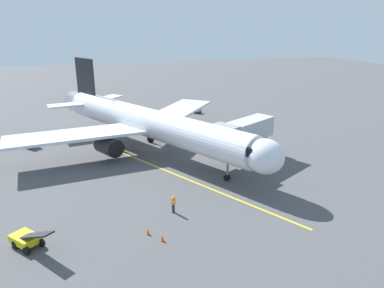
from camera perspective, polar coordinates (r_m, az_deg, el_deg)
ground_plane at (r=51.47m, az=-6.05°, el=-0.62°), size 220.00×220.00×0.00m
apron_lead_in_line at (r=44.55m, az=-5.19°, el=-3.72°), size 19.73×35.03×0.01m
airplane at (r=49.06m, az=-6.96°, el=3.27°), size 31.03×36.80×11.50m
jet_bridge at (r=45.29m, az=7.48°, el=1.62°), size 10.86×7.61×5.40m
ground_crew_marshaller at (r=34.17m, az=-2.94°, el=-9.33°), size 0.40×0.47×1.71m
belt_loader_near_nose at (r=32.24m, az=-24.41°, el=-13.37°), size 3.85×4.28×2.32m
tug_portside at (r=71.16m, az=0.41°, el=5.51°), size 2.47×2.74×1.50m
baggage_cart_starboard_side at (r=56.49m, az=-24.15°, el=0.26°), size 2.72×2.90×1.27m
belt_loader_rear_apron at (r=66.13m, az=-6.62°, el=4.37°), size 3.05×4.65×2.32m
safety_cone_nose_left at (r=31.44m, az=-6.92°, el=-13.44°), size 0.32×0.32×0.55m
safety_cone_nose_right at (r=30.51m, az=-4.69°, el=-14.46°), size 0.32×0.32×0.55m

